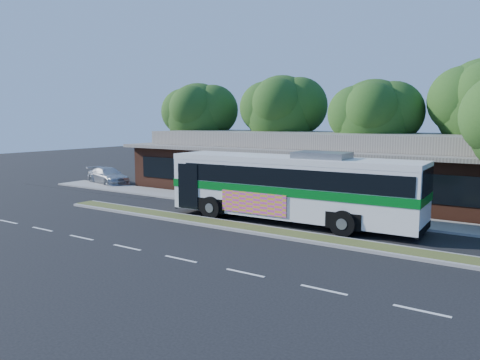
# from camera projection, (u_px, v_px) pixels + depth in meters

# --- Properties ---
(ground) EXTENTS (120.00, 120.00, 0.00)m
(ground) POSITION_uv_depth(u_px,v_px,m) (249.00, 233.00, 22.39)
(ground) COLOR black
(ground) RESTS_ON ground
(median_strip) EXTENTS (26.00, 1.10, 0.15)m
(median_strip) POSITION_uv_depth(u_px,v_px,m) (256.00, 229.00, 22.87)
(median_strip) COLOR #484D20
(median_strip) RESTS_ON ground
(sidewalk) EXTENTS (44.00, 2.60, 0.12)m
(sidewalk) POSITION_uv_depth(u_px,v_px,m) (307.00, 210.00, 27.67)
(sidewalk) COLOR gray
(sidewalk) RESTS_ON ground
(parking_lot) EXTENTS (14.00, 12.00, 0.01)m
(parking_lot) POSITION_uv_depth(u_px,v_px,m) (136.00, 182.00, 40.51)
(parking_lot) COLOR black
(parking_lot) RESTS_ON ground
(plaza_building) EXTENTS (33.20, 11.20, 4.45)m
(plaza_building) POSITION_uv_depth(u_px,v_px,m) (348.00, 166.00, 32.84)
(plaza_building) COLOR #562A1B
(plaza_building) RESTS_ON ground
(tree_bg_a) EXTENTS (6.47, 5.80, 8.63)m
(tree_bg_a) POSITION_uv_depth(u_px,v_px,m) (203.00, 114.00, 42.12)
(tree_bg_a) COLOR black
(tree_bg_a) RESTS_ON ground
(tree_bg_b) EXTENTS (6.69, 6.00, 9.00)m
(tree_bg_b) POSITION_uv_depth(u_px,v_px,m) (287.00, 110.00, 38.52)
(tree_bg_b) COLOR black
(tree_bg_b) RESTS_ON ground
(tree_bg_c) EXTENTS (6.24, 5.60, 8.26)m
(tree_bg_c) POSITION_uv_depth(u_px,v_px,m) (380.00, 117.00, 33.39)
(tree_bg_c) COLOR black
(tree_bg_c) RESTS_ON ground
(transit_bus) EXTENTS (13.59, 3.49, 3.79)m
(transit_bus) POSITION_uv_depth(u_px,v_px,m) (292.00, 183.00, 24.43)
(transit_bus) COLOR silver
(transit_bus) RESTS_ON ground
(sedan) EXTENTS (5.08, 3.00, 1.38)m
(sedan) POSITION_uv_depth(u_px,v_px,m) (108.00, 176.00, 39.15)
(sedan) COLOR #AFB2B6
(sedan) RESTS_ON ground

